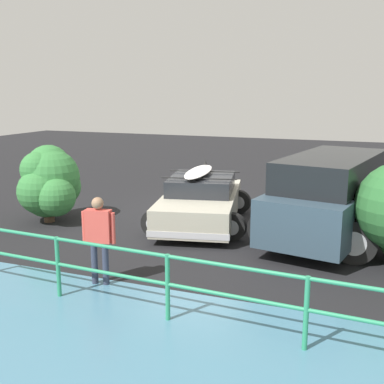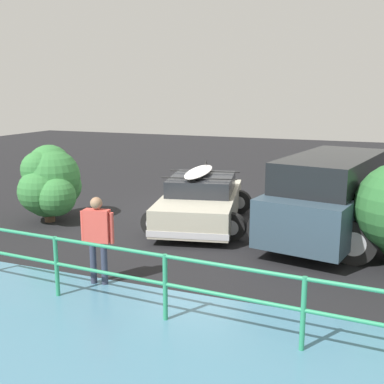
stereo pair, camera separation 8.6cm
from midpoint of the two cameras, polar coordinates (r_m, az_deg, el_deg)
The scene contains 6 objects.
ground_plane at distance 13.17m, azimuth 0.22°, elevation -2.79°, with size 44.00×44.00×0.02m, color black.
sedan_car at distance 12.21m, azimuth 1.27°, elevation -1.06°, with size 2.94×4.36×1.49m.
suv_car at distance 11.37m, azimuth 16.39°, elevation -0.43°, with size 3.18×5.09×1.93m.
person_bystander at distance 8.48m, azimuth -10.86°, elevation -4.72°, with size 0.60×0.24×1.56m.
railing_fence at distance 7.13m, azimuth -2.86°, elevation -9.91°, with size 8.15×0.51×1.02m.
bush_near_left at distance 12.97m, azimuth -16.31°, elevation 1.07°, with size 1.65×1.91×1.97m.
Camera 2 is at (-4.74, 11.83, 3.34)m, focal length 45.00 mm.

